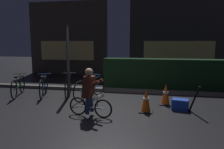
{
  "coord_description": "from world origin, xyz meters",
  "views": [
    {
      "loc": [
        1.55,
        -6.04,
        1.89
      ],
      "look_at": [
        0.2,
        0.6,
        0.9
      ],
      "focal_mm": 35.79,
      "sensor_mm": 36.0,
      "label": 1
    }
  ],
  "objects_px": {
    "parked_bike_center_right": "(90,88)",
    "parked_bike_center_left": "(68,86)",
    "street_post": "(68,59)",
    "traffic_cone_near": "(146,101)",
    "cyclist": "(90,92)",
    "parked_bike_leftmost": "(18,86)",
    "blue_crate": "(180,104)",
    "closed_umbrella": "(194,99)",
    "traffic_cone_far": "(166,94)",
    "parked_bike_left_mid": "(44,86)"
  },
  "relations": [
    {
      "from": "parked_bike_center_right",
      "to": "blue_crate",
      "type": "height_order",
      "value": "parked_bike_center_right"
    },
    {
      "from": "parked_bike_leftmost",
      "to": "parked_bike_center_left",
      "type": "xyz_separation_m",
      "value": [
        1.76,
        0.28,
        0.01
      ]
    },
    {
      "from": "street_post",
      "to": "blue_crate",
      "type": "bearing_deg",
      "value": -13.67
    },
    {
      "from": "traffic_cone_far",
      "to": "parked_bike_leftmost",
      "type": "bearing_deg",
      "value": 178.94
    },
    {
      "from": "parked_bike_center_left",
      "to": "traffic_cone_far",
      "type": "height_order",
      "value": "parked_bike_center_left"
    },
    {
      "from": "street_post",
      "to": "parked_bike_left_mid",
      "type": "distance_m",
      "value": 1.31
    },
    {
      "from": "parked_bike_leftmost",
      "to": "parked_bike_left_mid",
      "type": "distance_m",
      "value": 0.9
    },
    {
      "from": "parked_bike_left_mid",
      "to": "cyclist",
      "type": "relative_size",
      "value": 1.26
    },
    {
      "from": "parked_bike_center_left",
      "to": "parked_bike_center_right",
      "type": "height_order",
      "value": "parked_bike_center_right"
    },
    {
      "from": "blue_crate",
      "to": "closed_umbrella",
      "type": "distance_m",
      "value": 0.48
    },
    {
      "from": "parked_bike_leftmost",
      "to": "traffic_cone_near",
      "type": "distance_m",
      "value": 4.61
    },
    {
      "from": "traffic_cone_far",
      "to": "blue_crate",
      "type": "height_order",
      "value": "traffic_cone_far"
    },
    {
      "from": "traffic_cone_near",
      "to": "closed_umbrella",
      "type": "xyz_separation_m",
      "value": [
        1.27,
        0.15,
        0.07
      ]
    },
    {
      "from": "street_post",
      "to": "parked_bike_leftmost",
      "type": "height_order",
      "value": "street_post"
    },
    {
      "from": "street_post",
      "to": "cyclist",
      "type": "relative_size",
      "value": 2.1
    },
    {
      "from": "street_post",
      "to": "parked_bike_leftmost",
      "type": "bearing_deg",
      "value": -168.98
    },
    {
      "from": "parked_bike_center_left",
      "to": "traffic_cone_near",
      "type": "xyz_separation_m",
      "value": [
        2.75,
        -1.24,
        -0.05
      ]
    },
    {
      "from": "street_post",
      "to": "parked_bike_center_left",
      "type": "xyz_separation_m",
      "value": [
        0.01,
        -0.06,
        -0.95
      ]
    },
    {
      "from": "parked_bike_center_left",
      "to": "parked_bike_center_right",
      "type": "distance_m",
      "value": 0.85
    },
    {
      "from": "parked_bike_left_mid",
      "to": "blue_crate",
      "type": "distance_m",
      "value": 4.63
    },
    {
      "from": "parked_bike_center_right",
      "to": "cyclist",
      "type": "xyz_separation_m",
      "value": [
        0.53,
        -1.73,
        0.27
      ]
    },
    {
      "from": "street_post",
      "to": "parked_bike_left_mid",
      "type": "bearing_deg",
      "value": -169.31
    },
    {
      "from": "parked_bike_leftmost",
      "to": "parked_bike_center_left",
      "type": "height_order",
      "value": "parked_bike_center_left"
    },
    {
      "from": "parked_bike_leftmost",
      "to": "parked_bike_center_left",
      "type": "bearing_deg",
      "value": -99.66
    },
    {
      "from": "parked_bike_center_left",
      "to": "blue_crate",
      "type": "relative_size",
      "value": 3.81
    },
    {
      "from": "traffic_cone_far",
      "to": "cyclist",
      "type": "bearing_deg",
      "value": -142.13
    },
    {
      "from": "parked_bike_left_mid",
      "to": "cyclist",
      "type": "height_order",
      "value": "cyclist"
    },
    {
      "from": "parked_bike_leftmost",
      "to": "cyclist",
      "type": "distance_m",
      "value": 3.52
    },
    {
      "from": "cyclist",
      "to": "traffic_cone_far",
      "type": "bearing_deg",
      "value": 45.94
    },
    {
      "from": "parked_bike_center_right",
      "to": "blue_crate",
      "type": "xyz_separation_m",
      "value": [
        2.86,
        -0.69,
        -0.21
      ]
    },
    {
      "from": "street_post",
      "to": "traffic_cone_near",
      "type": "height_order",
      "value": "street_post"
    },
    {
      "from": "street_post",
      "to": "blue_crate",
      "type": "xyz_separation_m",
      "value": [
        3.7,
        -0.9,
        -1.16
      ]
    },
    {
      "from": "parked_bike_leftmost",
      "to": "closed_umbrella",
      "type": "distance_m",
      "value": 5.84
    },
    {
      "from": "traffic_cone_near",
      "to": "closed_umbrella",
      "type": "height_order",
      "value": "closed_umbrella"
    },
    {
      "from": "parked_bike_left_mid",
      "to": "street_post",
      "type": "bearing_deg",
      "value": -98.43
    },
    {
      "from": "traffic_cone_near",
      "to": "cyclist",
      "type": "height_order",
      "value": "cyclist"
    },
    {
      "from": "parked_bike_center_left",
      "to": "closed_umbrella",
      "type": "xyz_separation_m",
      "value": [
        4.02,
        -1.09,
        0.03
      ]
    },
    {
      "from": "blue_crate",
      "to": "street_post",
      "type": "bearing_deg",
      "value": 166.33
    },
    {
      "from": "traffic_cone_near",
      "to": "traffic_cone_far",
      "type": "distance_m",
      "value": 1.02
    },
    {
      "from": "traffic_cone_far",
      "to": "blue_crate",
      "type": "relative_size",
      "value": 1.48
    },
    {
      "from": "parked_bike_leftmost",
      "to": "parked_bike_center_right",
      "type": "relative_size",
      "value": 0.96
    },
    {
      "from": "parked_bike_center_right",
      "to": "parked_bike_center_left",
      "type": "bearing_deg",
      "value": 98.33
    },
    {
      "from": "parked_bike_left_mid",
      "to": "parked_bike_center_left",
      "type": "distance_m",
      "value": 0.88
    },
    {
      "from": "traffic_cone_near",
      "to": "traffic_cone_far",
      "type": "xyz_separation_m",
      "value": [
        0.55,
        0.86,
        0.0
      ]
    },
    {
      "from": "parked_bike_left_mid",
      "to": "cyclist",
      "type": "xyz_separation_m",
      "value": [
        2.24,
        -1.78,
        0.28
      ]
    },
    {
      "from": "cyclist",
      "to": "parked_bike_leftmost",
      "type": "bearing_deg",
      "value": 160.88
    },
    {
      "from": "parked_bike_center_left",
      "to": "traffic_cone_near",
      "type": "height_order",
      "value": "parked_bike_center_left"
    },
    {
      "from": "parked_bike_left_mid",
      "to": "closed_umbrella",
      "type": "distance_m",
      "value": 4.99
    },
    {
      "from": "parked_bike_center_right",
      "to": "blue_crate",
      "type": "bearing_deg",
      "value": -84.5
    },
    {
      "from": "blue_crate",
      "to": "cyclist",
      "type": "relative_size",
      "value": 0.35
    }
  ]
}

